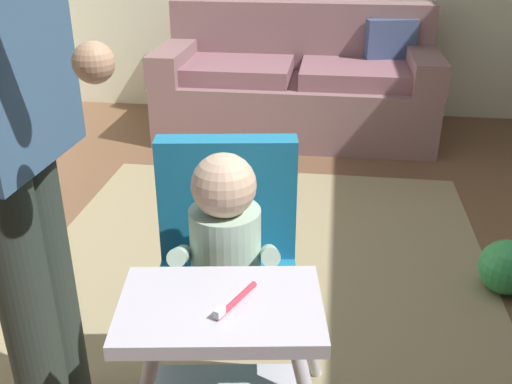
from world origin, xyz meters
name	(u,v)px	position (x,y,z in m)	size (l,w,h in m)	color
ground	(293,303)	(0.00, 0.00, -0.05)	(5.74, 6.58, 0.10)	brown
area_rug	(258,278)	(-0.16, 0.09, 0.00)	(1.98, 2.29, 0.01)	gray
couch	(298,85)	(-0.13, 2.00, 0.33)	(1.87, 0.86, 0.86)	#836164
high_chair	(226,259)	(-0.13, -0.77, 0.63)	(0.68, 0.79, 0.92)	silver
adult_standing	(10,134)	(-0.65, -0.75, 0.92)	(0.51, 0.51, 1.63)	#2C352E
toy_ball	(507,267)	(0.85, 0.14, 0.11)	(0.22, 0.22, 0.22)	green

